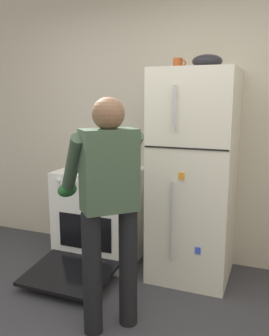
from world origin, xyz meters
TOP-DOWN VIEW (x-y plane):
  - kitchen_wall_back at (0.00, 1.95)m, footprint 6.00×0.10m
  - refrigerator at (0.39, 1.57)m, footprint 0.68×0.72m
  - stove_range at (-0.53, 1.55)m, footprint 0.76×1.22m
  - person_cook at (0.03, 0.60)m, footprint 0.66×0.69m
  - red_pot at (-0.37, 1.52)m, footprint 0.38×0.28m
  - coffee_mug at (0.21, 1.62)m, footprint 0.11×0.08m
  - mixing_bowl at (0.47, 1.57)m, footprint 0.25×0.25m

SIDE VIEW (x-z plane):
  - stove_range at x=-0.53m, z-range -0.01..0.90m
  - refrigerator at x=0.39m, z-range 0.00..1.83m
  - person_cook at x=0.03m, z-range 0.15..1.75m
  - red_pot at x=-0.37m, z-range 0.91..1.01m
  - kitchen_wall_back at x=0.00m, z-range 0.00..2.70m
  - coffee_mug at x=0.21m, z-range 1.83..1.92m
  - mixing_bowl at x=0.47m, z-range 1.83..1.94m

